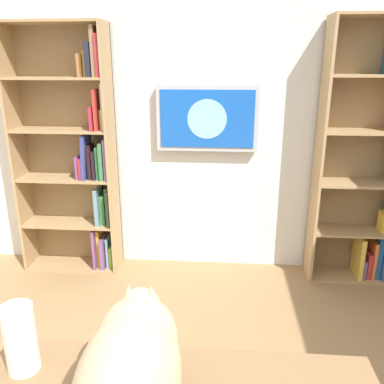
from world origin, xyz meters
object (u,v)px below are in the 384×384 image
Objects in this scene: cat at (132,368)px; paper_towel_roll at (20,339)px; bookshelf_right at (77,156)px; bookshelf_left at (376,162)px; wall_mounted_tv at (207,119)px.

paper_towel_roll is (0.43, -0.18, -0.06)m from cat.
cat is at bearing 157.51° from paper_towel_roll.
bookshelf_right is at bearing -66.70° from cat.
cat is at bearing 57.14° from bookshelf_left.
bookshelf_right is at bearing 4.25° from wall_mounted_tv.
wall_mounted_tv is (-1.09, -0.08, 0.31)m from bookshelf_right.
bookshelf_right is 3.09× the size of cat.
bookshelf_right is at bearing -75.36° from paper_towel_roll.
bookshelf_left reaches higher than cat.
cat is (0.11, 2.36, -0.41)m from wall_mounted_tv.
wall_mounted_tv is at bearing -3.63° from bookshelf_left.
bookshelf_left is 3.14× the size of cat.
bookshelf_left is 8.39× the size of paper_towel_roll.
paper_towel_roll is (0.54, 2.18, -0.47)m from wall_mounted_tv.
bookshelf_right is 8.27× the size of paper_towel_roll.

